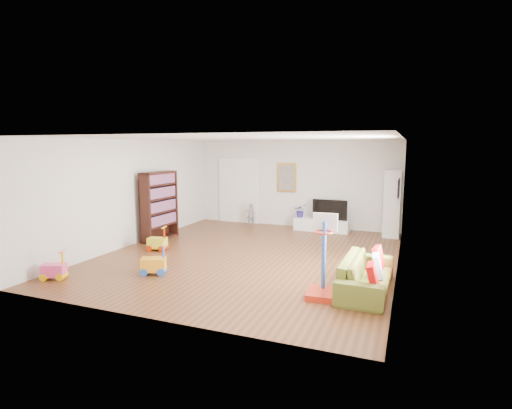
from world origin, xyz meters
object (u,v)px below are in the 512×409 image
at_px(media_console, 321,225).
at_px(sofa, 366,274).
at_px(basketball_hoop, 322,256).
at_px(bookshelf, 159,206).

height_order(media_console, sofa, sofa).
bearing_deg(sofa, media_console, 22.46).
bearing_deg(sofa, basketball_hoop, 133.84).
height_order(sofa, basketball_hoop, basketball_hoop).
bearing_deg(basketball_hoop, media_console, 98.17).
distance_m(media_console, basketball_hoop, 5.39).
relative_size(bookshelf, sofa, 0.92).
relative_size(media_console, basketball_hoop, 1.16).
distance_m(bookshelf, sofa, 6.07).
distance_m(media_console, sofa, 4.97).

